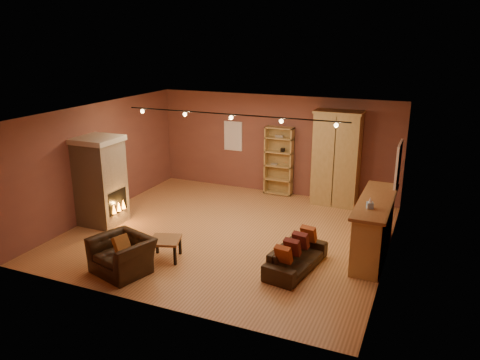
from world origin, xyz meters
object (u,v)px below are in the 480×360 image
at_px(bar_counter, 374,227).
at_px(fireplace, 101,181).
at_px(loveseat, 296,253).
at_px(armchair, 122,249).
at_px(bookcase, 279,160).
at_px(armoire, 336,158).
at_px(coffee_table, 165,242).

bearing_deg(bar_counter, fireplace, -172.59).
xyz_separation_m(loveseat, armchair, (-3.03, -1.41, 0.13)).
relative_size(bookcase, armoire, 0.77).
distance_m(fireplace, coffee_table, 2.74).
xyz_separation_m(armoire, loveseat, (0.12, -3.98, -0.93)).
bearing_deg(coffee_table, armoire, 62.16).
bearing_deg(armoire, bookcase, 172.47).
xyz_separation_m(bookcase, coffee_table, (-0.79, -4.83, -0.62)).
bearing_deg(loveseat, coffee_table, 113.17).
bearing_deg(bookcase, bar_counter, -44.03).
bearing_deg(loveseat, armoire, 11.04).
xyz_separation_m(fireplace, coffee_table, (2.42, -1.08, -0.68)).
distance_m(bookcase, bar_counter, 4.24).
distance_m(armoire, bar_counter, 3.12).
distance_m(bookcase, armchair, 5.77).
bearing_deg(coffee_table, loveseat, 13.85).
bearing_deg(bookcase, armchair, -102.74).
bearing_deg(bar_counter, coffee_table, -153.64).
xyz_separation_m(bar_counter, loveseat, (-1.27, -1.26, -0.27)).
relative_size(fireplace, armoire, 0.84).
distance_m(fireplace, loveseat, 5.05).
height_order(armoire, armchair, armoire).
bearing_deg(armoire, coffee_table, -117.84).
height_order(fireplace, coffee_table, fireplace).
bearing_deg(fireplace, bar_counter, 7.41).
height_order(fireplace, bar_counter, fireplace).
bearing_deg(fireplace, armoire, 36.02).
xyz_separation_m(armoire, coffee_table, (-2.44, -4.61, -0.89)).
distance_m(bar_counter, armchair, 5.07).
distance_m(fireplace, bar_counter, 6.31).
relative_size(fireplace, bookcase, 1.09).
height_order(fireplace, loveseat, fireplace).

